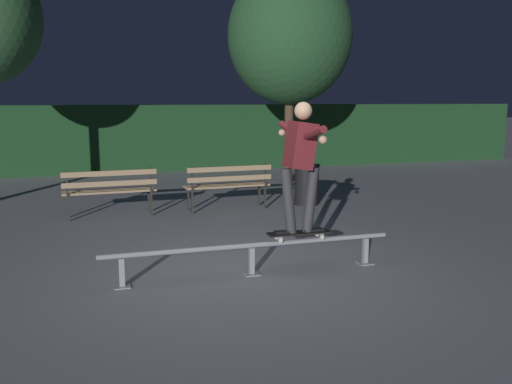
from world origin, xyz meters
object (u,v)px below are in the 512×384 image
Objects in this scene: skateboard at (299,233)px; tree_far_right at (290,36)px; park_bench_leftmost at (110,187)px; park_bench_left_center at (228,182)px; trash_can at (307,184)px; grind_rail at (252,251)px; skateboarder at (300,156)px.

tree_far_right is at bearing 70.60° from skateboard.
park_bench_leftmost reaches higher than skateboard.
park_bench_left_center is at bearing 0.00° from park_bench_leftmost.
skateboard is 0.48× the size of park_bench_left_center.
park_bench_left_center reaches higher than trash_can.
park_bench_leftmost and park_bench_left_center have the same top height.
skateboard is (0.60, 0.00, 0.17)m from grind_rail.
skateboarder is at bearing -0.56° from skateboard.
park_bench_left_center is 4.87m from tree_far_right.
park_bench_leftmost is at bearing 180.00° from park_bench_left_center.
trash_can is at bearing 66.55° from skateboarder.
skateboard reaches higher than grind_rail.
skateboarder is at bearing -0.00° from grind_rail.
grind_rail is 2.19× the size of park_bench_left_center.
park_bench_left_center is 2.02× the size of trash_can.
skateboarder reaches higher than grind_rail.
skateboarder is (0.00, -0.00, 0.94)m from skateboard.
grind_rail is at bearing -68.95° from park_bench_leftmost.
park_bench_left_center is at bearing -176.09° from trash_can.
skateboarder is at bearing -113.45° from trash_can.
tree_far_right is (3.00, 6.82, 3.26)m from grind_rail.
trash_can reaches higher than skateboard.
skateboard is 0.50× the size of skateboarder.
skateboarder reaches higher than skateboard.
skateboard is at bearing 179.44° from skateboarder.
park_bench_leftmost is 6.18m from tree_far_right.
tree_far_right reaches higher than skateboard.
skateboard is at bearing -91.13° from park_bench_left_center.
skateboarder is 1.95× the size of trash_can.
park_bench_left_center reaches higher than skateboard.
tree_far_right reaches higher than grind_rail.
trash_can reaches higher than grind_rail.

